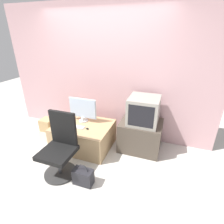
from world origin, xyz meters
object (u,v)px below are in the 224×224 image
at_px(mouse, 87,129).
at_px(handbag, 83,177).
at_px(crt_tv, 144,110).
at_px(cardboard_box_lower, 49,135).
at_px(main_monitor, 83,110).
at_px(office_chair, 60,149).
at_px(keyboard, 75,126).

distance_m(mouse, handbag, 0.87).
distance_m(crt_tv, cardboard_box_lower, 2.00).
height_order(main_monitor, crt_tv, crt_tv).
relative_size(crt_tv, handbag, 1.54).
height_order(office_chair, cardboard_box_lower, office_chair).
bearing_deg(crt_tv, main_monitor, -173.01).
distance_m(keyboard, handbag, 0.99).
relative_size(main_monitor, cardboard_box_lower, 1.83).
bearing_deg(crt_tv, mouse, -156.19).
height_order(keyboard, handbag, keyboard).
bearing_deg(mouse, handbag, -68.95).
xyz_separation_m(main_monitor, mouse, (0.22, -0.27, -0.23)).
relative_size(main_monitor, handbag, 1.61).
distance_m(main_monitor, cardboard_box_lower, 0.94).
bearing_deg(office_chair, keyboard, 98.92).
bearing_deg(main_monitor, office_chair, -86.06).
xyz_separation_m(keyboard, mouse, (0.26, -0.01, 0.01)).
bearing_deg(office_chair, cardboard_box_lower, 139.10).
bearing_deg(office_chair, crt_tv, 43.59).
distance_m(main_monitor, mouse, 0.41).
bearing_deg(handbag, keyboard, 125.88).
bearing_deg(crt_tv, cardboard_box_lower, -168.94).
distance_m(cardboard_box_lower, handbag, 1.45).
xyz_separation_m(office_chair, handbag, (0.44, -0.12, -0.30)).
height_order(mouse, office_chair, office_chair).
relative_size(mouse, handbag, 0.16).
relative_size(mouse, cardboard_box_lower, 0.18).
relative_size(office_chair, handbag, 2.86).
distance_m(keyboard, crt_tv, 1.29).
xyz_separation_m(office_chair, cardboard_box_lower, (-0.77, 0.67, -0.30)).
height_order(mouse, crt_tv, crt_tv).
bearing_deg(cardboard_box_lower, crt_tv, 11.06).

